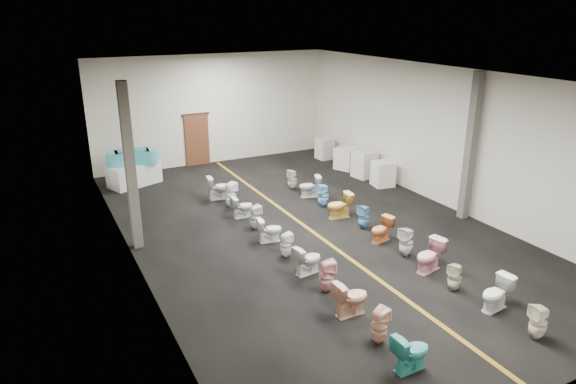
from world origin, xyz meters
The scene contains 39 objects.
floor centered at (0.00, 0.00, 0.00)m, with size 16.00×16.00×0.00m, color black.
ceiling centered at (0.00, 0.00, 4.50)m, with size 16.00×16.00×0.00m, color black.
wall_back centered at (0.00, 8.00, 2.25)m, with size 10.00×10.00×0.00m, color beige.
wall_front centered at (0.00, -8.00, 2.25)m, with size 10.00×10.00×0.00m, color beige.
wall_left centered at (-5.00, 0.00, 2.25)m, with size 16.00×16.00×0.00m, color beige.
wall_right centered at (5.00, 0.00, 2.25)m, with size 16.00×16.00×0.00m, color beige.
aisle_stripe centered at (0.00, 0.00, 0.00)m, with size 0.12×15.60×0.01m, color #896213.
back_door centered at (-0.80, 7.94, 1.05)m, with size 1.00×0.10×2.10m, color #562D19.
door_frame centered at (-0.80, 7.95, 2.12)m, with size 1.15×0.08×0.10m, color #331C11.
column_left centered at (-4.75, 1.00, 2.25)m, with size 0.25×0.25×4.50m, color #59544C.
column_right centered at (4.75, -1.50, 2.25)m, with size 0.25×0.25×4.50m, color #59544C.
display_table centered at (-3.73, 6.44, 0.40)m, with size 1.82×0.91×0.81m, color silver.
bathtub centered at (-3.73, 6.44, 1.07)m, with size 1.85×0.77×0.55m.
appliance_crate_a centered at (4.40, 2.14, 0.46)m, with size 0.71×0.71×0.91m, color white.
appliance_crate_b centered at (4.40, 3.33, 0.52)m, with size 0.75×0.75×1.03m, color silver.
appliance_crate_c centered at (4.40, 4.57, 0.44)m, with size 0.78×0.78×0.88m, color silver.
appliance_crate_d centered at (4.40, 6.29, 0.45)m, with size 0.64×0.64×0.91m, color beige.
toilet_left_0 centered at (-1.48, -6.44, 0.37)m, with size 0.41×0.72×0.74m, color teal.
toilet_left_1 centered at (-1.50, -5.53, 0.37)m, with size 0.33×0.34×0.74m, color #E9AF93.
toilet_left_2 centered at (-1.44, -4.45, 0.40)m, with size 0.45×0.78×0.80m, color #E7AD90.
toilet_left_3 centered at (-1.40, -3.41, 0.39)m, with size 0.35×0.36×0.79m, color #E3A3A7.
toilet_left_4 centered at (-1.36, -2.45, 0.37)m, with size 0.41×0.73×0.74m, color silver.
toilet_left_5 centered at (-1.43, -1.42, 0.34)m, with size 0.31×0.31×0.68m, color white.
toilet_left_6 centered at (-1.40, -0.35, 0.35)m, with size 0.39×0.68×0.70m, color white.
toilet_left_7 centered at (-1.41, 0.62, 0.37)m, with size 0.33×0.34×0.74m, color silver.
toilet_left_8 centered at (-1.39, 1.67, 0.34)m, with size 0.38×0.68×0.69m, color silver.
toilet_left_9 centered at (-1.38, 2.68, 0.42)m, with size 0.37×0.38×0.83m, color white.
toilet_left_10 centered at (-1.46, 3.58, 0.41)m, with size 0.46×0.80×0.82m, color silver.
toilet_right_0 centered at (1.35, -6.85, 0.37)m, with size 0.34×0.34×0.75m, color #F0E4C8.
toilet_right_1 centered at (1.45, -5.73, 0.39)m, with size 0.43×0.75×0.77m, color white.
toilet_right_2 centered at (1.24, -4.73, 0.35)m, with size 0.31×0.32×0.69m, color beige.
toilet_right_3 centered at (1.38, -3.73, 0.41)m, with size 0.46×0.81×0.82m, color #F5AAB1.
toilet_right_4 centered at (1.40, -2.82, 0.40)m, with size 0.36×0.37×0.81m, color silver.
toilet_right_5 centered at (1.39, -1.77, 0.35)m, with size 0.40×0.70×0.71m, color #D87D42.
toilet_right_6 centered at (1.47, -0.80, 0.37)m, with size 0.33×0.34×0.73m, color #63A3D4.
toilet_right_7 centered at (1.29, 0.24, 0.40)m, with size 0.45×0.79×0.80m, color #EFC451.
toilet_right_8 centered at (1.34, 1.30, 0.39)m, with size 0.35×0.36×0.78m, color #79C6F3.
toilet_right_9 centered at (1.40, 2.31, 0.38)m, with size 0.43×0.75×0.76m, color silver.
toilet_right_10 centered at (1.25, 3.33, 0.37)m, with size 0.33×0.34×0.73m, color beige.
Camera 1 is at (-6.95, -12.26, 6.12)m, focal length 32.00 mm.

